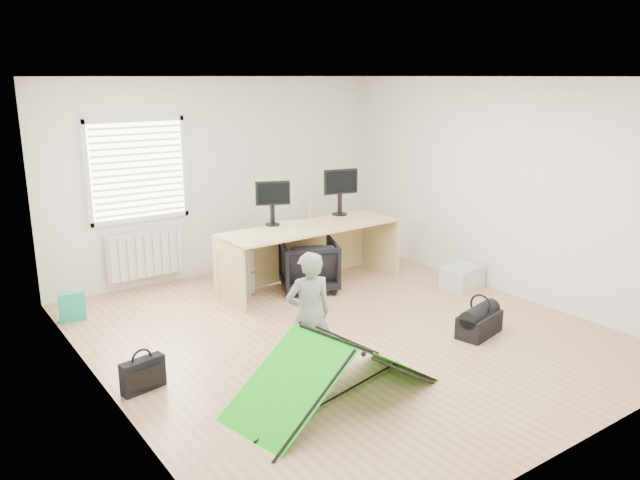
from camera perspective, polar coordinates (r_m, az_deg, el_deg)
ground at (r=6.89m, az=1.94°, el=-8.36°), size 5.50×5.50×0.00m
back_wall at (r=8.79m, az=-8.91°, el=5.72°), size 5.00×0.02×2.70m
window at (r=8.27m, az=-16.33°, el=6.14°), size 1.20×0.06×1.20m
radiator at (r=8.46m, az=-15.71°, el=-1.26°), size 1.00×0.12×0.60m
desk at (r=8.16m, az=-0.85°, el=-1.55°), size 2.44×0.85×0.82m
filing_cabinet at (r=8.07m, az=-8.06°, el=-2.63°), size 0.56×0.64×0.62m
monitor_left at (r=8.09m, az=-4.38°, el=2.83°), size 0.45×0.26×0.43m
monitor_right at (r=8.68m, az=1.81°, el=3.84°), size 0.51×0.21×0.47m
keyboard at (r=8.22m, az=-3.03°, el=1.60°), size 0.44×0.22×0.02m
thermos at (r=8.45m, az=-0.89°, el=2.70°), size 0.06×0.06×0.23m
office_chair at (r=8.09m, az=-1.04°, el=-2.31°), size 0.94×0.95×0.66m
person at (r=5.71m, az=-1.02°, el=-6.88°), size 0.49×0.38×1.20m
kite at (r=5.43m, az=1.33°, el=-11.70°), size 1.97×1.18×0.57m
storage_crate at (r=8.42m, az=12.90°, el=-3.31°), size 0.57×0.44×0.29m
tote_bag at (r=7.67m, az=-21.73°, el=-5.66°), size 0.30×0.17×0.34m
laptop_bag at (r=5.85m, az=-15.89°, el=-11.77°), size 0.41×0.19×0.30m
white_box at (r=5.64m, az=0.69°, el=-13.33°), size 0.12×0.12×0.10m
duffel_bag at (r=6.98m, az=14.34°, el=-7.48°), size 0.60×0.40×0.24m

